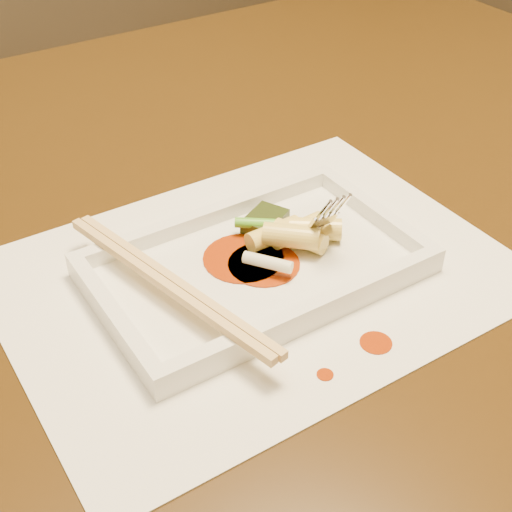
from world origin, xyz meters
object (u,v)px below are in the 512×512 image
table (165,305)px  chopstick_a (164,284)px  plate_base (256,270)px  fork (317,153)px  placemat (256,274)px

table → chopstick_a: bearing=-112.8°
plate_base → chopstick_a: (-0.08, 0.00, 0.02)m
plate_base → fork: (0.07, 0.02, 0.08)m
placemat → chopstick_a: bearing=180.0°
table → chopstick_a: (-0.05, -0.11, 0.13)m
plate_base → chopstick_a: 0.08m
plate_base → chopstick_a: bearing=180.0°
plate_base → fork: fork is taller
placemat → chopstick_a: chopstick_a is taller
table → plate_base: (0.03, -0.11, 0.11)m
table → placemat: placemat is taller
placemat → plate_base: (0.00, 0.00, 0.00)m
plate_base → chopstick_a: size_ratio=1.14×
placemat → fork: (0.07, 0.02, 0.08)m
plate_base → fork: 0.11m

